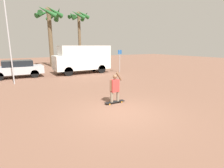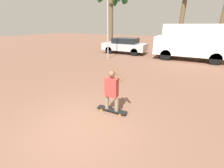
{
  "view_description": "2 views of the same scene",
  "coord_description": "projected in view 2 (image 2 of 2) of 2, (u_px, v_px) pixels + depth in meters",
  "views": [
    {
      "loc": [
        -3.91,
        -5.99,
        2.85
      ],
      "look_at": [
        0.46,
        1.48,
        0.94
      ],
      "focal_mm": 28.0,
      "sensor_mm": 36.0,
      "label": 1
    },
    {
      "loc": [
        2.45,
        -2.77,
        2.79
      ],
      "look_at": [
        0.14,
        1.84,
        0.74
      ],
      "focal_mm": 24.0,
      "sensor_mm": 36.0,
      "label": 2
    }
  ],
  "objects": [
    {
      "name": "parked_car_silver",
      "position": [
        125.0,
        45.0,
        15.3
      ],
      "size": [
        4.42,
        1.87,
        1.55
      ],
      "color": "black",
      "rests_on": "ground_plane"
    },
    {
      "name": "skateboard",
      "position": [
        112.0,
        110.0,
        5.13
      ],
      "size": [
        1.06,
        0.24,
        0.09
      ],
      "color": "black",
      "rests_on": "ground_plane"
    },
    {
      "name": "camper_van",
      "position": [
        193.0,
        41.0,
        12.11
      ],
      "size": [
        5.68,
        2.25,
        2.85
      ],
      "color": "black",
      "rests_on": "ground_plane"
    },
    {
      "name": "ground_plane",
      "position": [
        79.0,
        128.0,
        4.35
      ],
      "size": [
        80.0,
        80.0,
        0.0
      ],
      "primitive_type": "plane",
      "color": "brown"
    },
    {
      "name": "flagpole",
      "position": [
        109.0,
        7.0,
        11.76
      ],
      "size": [
        1.13,
        0.12,
        7.04
      ],
      "color": "#B7B7BC",
      "rests_on": "ground_plane"
    },
    {
      "name": "person_skateboarder",
      "position": [
        112.0,
        89.0,
        4.84
      ],
      "size": [
        0.69,
        0.22,
        1.5
      ],
      "color": "gray",
      "rests_on": "skateboard"
    }
  ]
}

